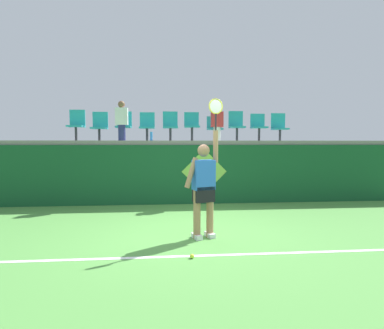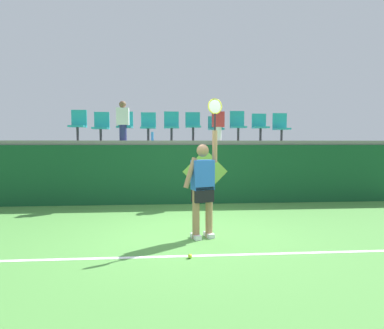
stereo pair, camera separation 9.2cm
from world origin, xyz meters
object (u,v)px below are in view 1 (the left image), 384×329
object	(u,v)px
stadium_chair_1	(100,125)
stadium_chair_4	(170,125)
tennis_player	(204,185)
stadium_chair_2	(124,124)
stadium_chair_8	(258,125)
spectator_1	(122,120)
stadium_chair_3	(147,125)
stadium_chair_5	(192,124)
spectator_0	(217,123)
water_bottle	(151,136)
stadium_chair_6	(215,127)
tennis_ball	(192,256)
stadium_chair_7	(236,124)
stadium_chair_0	(77,123)
stadium_chair_9	(279,126)

from	to	relation	value
stadium_chair_1	stadium_chair_4	xyz separation A→B (m)	(2.06, -0.00, 0.03)
tennis_player	stadium_chair_2	bearing A→B (deg)	116.43
stadium_chair_8	tennis_player	bearing A→B (deg)	-119.51
stadium_chair_4	spectator_1	bearing A→B (deg)	-161.97
stadium_chair_3	stadium_chair_4	xyz separation A→B (m)	(0.68, 0.00, 0.02)
stadium_chair_5	spectator_0	xyz separation A→B (m)	(0.69, -0.45, 0.03)
water_bottle	stadium_chair_4	distance (m)	0.78
stadium_chair_2	stadium_chair_3	distance (m)	0.68
stadium_chair_4	stadium_chair_5	size ratio (longest dim) A/B	1.02
stadium_chair_3	spectator_1	size ratio (longest dim) A/B	0.76
water_bottle	stadium_chair_6	xyz separation A→B (m)	(1.87, 0.42, 0.28)
tennis_ball	spectator_1	xyz separation A→B (m)	(-1.59, 4.35, 2.32)
stadium_chair_6	stadium_chair_7	distance (m)	0.68
stadium_chair_5	stadium_chair_2	bearing A→B (deg)	179.92
stadium_chair_0	tennis_player	bearing A→B (deg)	-49.59
stadium_chair_4	spectator_0	distance (m)	1.40
stadium_chair_4	spectator_1	size ratio (longest dim) A/B	0.79
stadium_chair_1	water_bottle	bearing A→B (deg)	-16.06
stadium_chair_3	tennis_ball	bearing A→B (deg)	-79.20
stadium_chair_4	stadium_chair_9	distance (m)	3.33
stadium_chair_0	stadium_chair_5	bearing A→B (deg)	-0.08
stadium_chair_3	stadium_chair_4	size ratio (longest dim) A/B	0.97
stadium_chair_1	spectator_0	xyz separation A→B (m)	(3.38, -0.46, 0.06)
stadium_chair_3	stadium_chair_7	size ratio (longest dim) A/B	0.93
tennis_player	stadium_chair_9	size ratio (longest dim) A/B	2.97
tennis_player	stadium_chair_3	size ratio (longest dim) A/B	2.98
tennis_ball	stadium_chair_6	xyz separation A→B (m)	(1.10, 4.78, 2.16)
stadium_chair_7	tennis_player	bearing A→B (deg)	-111.10
stadium_chair_9	spectator_1	distance (m)	4.72
stadium_chair_2	stadium_chair_9	size ratio (longest dim) A/B	1.02
tennis_player	stadium_chair_4	world-z (taller)	stadium_chair_4
stadium_chair_7	spectator_1	distance (m)	3.39
stadium_chair_2	water_bottle	bearing A→B (deg)	-27.91
stadium_chair_3	spectator_1	xyz separation A→B (m)	(-0.68, -0.44, 0.11)
stadium_chair_1	stadium_chair_8	bearing A→B (deg)	-0.08
stadium_chair_2	spectator_1	distance (m)	0.45
stadium_chair_6	spectator_1	xyz separation A→B (m)	(-2.69, -0.43, 0.17)
tennis_player	stadium_chair_0	bearing A→B (deg)	130.41
stadium_chair_2	stadium_chair_9	distance (m)	4.70
stadium_chair_4	water_bottle	bearing A→B (deg)	-141.49
stadium_chair_4	spectator_0	bearing A→B (deg)	-18.94
stadium_chair_2	spectator_1	bearing A→B (deg)	-90.00
stadium_chair_4	stadium_chair_8	world-z (taller)	stadium_chair_4
stadium_chair_4	spectator_0	size ratio (longest dim) A/B	0.87
tennis_ball	stadium_chair_4	size ratio (longest dim) A/B	0.08
stadium_chair_2	stadium_chair_4	bearing A→B (deg)	0.07
stadium_chair_4	stadium_chair_8	size ratio (longest dim) A/B	1.05
tennis_player	stadium_chair_8	xyz separation A→B (m)	(2.15, 3.80, 1.29)
stadium_chair_3	stadium_chair_5	xyz separation A→B (m)	(1.33, -0.00, 0.02)
tennis_player	stadium_chair_4	bearing A→B (deg)	97.92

